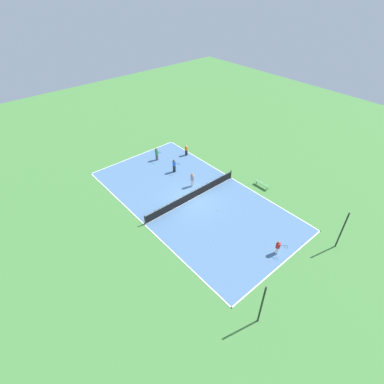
# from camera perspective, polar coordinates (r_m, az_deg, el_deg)

# --- Properties ---
(ground_plane) EXTENTS (80.00, 80.00, 0.00)m
(ground_plane) POSITION_cam_1_polar(r_m,az_deg,el_deg) (29.96, 0.00, -1.36)
(ground_plane) COLOR #47843D
(court_surface) EXTENTS (11.42, 21.66, 0.02)m
(court_surface) POSITION_cam_1_polar(r_m,az_deg,el_deg) (29.96, 0.00, -1.35)
(court_surface) COLOR #4C729E
(court_surface) RESTS_ON ground_plane
(tennis_net) EXTENTS (11.22, 0.10, 0.99)m
(tennis_net) POSITION_cam_1_polar(r_m,az_deg,el_deg) (29.63, 0.00, -0.57)
(tennis_net) COLOR black
(tennis_net) RESTS_ON court_surface
(bench) EXTENTS (0.36, 1.70, 0.45)m
(bench) POSITION_cam_1_polar(r_m,az_deg,el_deg) (32.22, 13.20, 1.54)
(bench) COLOR #4C8C4C
(bench) RESTS_ON ground_plane
(player_baseline_gray) EXTENTS (0.40, 0.40, 1.63)m
(player_baseline_gray) POSITION_cam_1_polar(r_m,az_deg,el_deg) (31.13, 0.03, 2.54)
(player_baseline_gray) COLOR white
(player_baseline_gray) RESTS_ON court_surface
(player_far_green) EXTENTS (0.37, 0.94, 1.59)m
(player_far_green) POSITION_cam_1_polar(r_m,az_deg,el_deg) (35.81, -6.76, 7.35)
(player_far_green) COLOR #4C4C51
(player_far_green) RESTS_ON court_surface
(player_coach_red) EXTENTS (0.68, 0.99, 1.37)m
(player_coach_red) POSITION_cam_1_polar(r_m,az_deg,el_deg) (25.29, 16.06, -9.97)
(player_coach_red) COLOR white
(player_coach_red) RESTS_ON court_surface
(player_center_orange) EXTENTS (0.48, 0.48, 1.36)m
(player_center_orange) POSITION_cam_1_polar(r_m,az_deg,el_deg) (36.62, -1.09, 8.09)
(player_center_orange) COLOR black
(player_center_orange) RESTS_ON court_surface
(player_near_blue) EXTENTS (0.57, 0.99, 1.60)m
(player_near_blue) POSITION_cam_1_polar(r_m,az_deg,el_deg) (33.44, -3.41, 5.19)
(player_near_blue) COLOR black
(player_near_blue) RESTS_ON court_surface
(tennis_ball_far_baseline) EXTENTS (0.07, 0.07, 0.07)m
(tennis_ball_far_baseline) POSITION_cam_1_polar(r_m,az_deg,el_deg) (25.83, 4.31, -9.25)
(tennis_ball_far_baseline) COLOR #CCE033
(tennis_ball_far_baseline) RESTS_ON court_surface
(tennis_ball_right_alley) EXTENTS (0.07, 0.07, 0.07)m
(tennis_ball_right_alley) POSITION_cam_1_polar(r_m,az_deg,el_deg) (28.71, 4.80, -3.44)
(tennis_ball_right_alley) COLOR #CCE033
(tennis_ball_right_alley) RESTS_ON court_surface
(fence_post_back_left) EXTENTS (0.12, 0.12, 3.74)m
(fence_post_back_left) POSITION_cam_1_polar(r_m,az_deg,el_deg) (26.88, 26.66, -6.55)
(fence_post_back_left) COLOR black
(fence_post_back_left) RESTS_ON ground_plane
(fence_post_back_right) EXTENTS (0.12, 0.12, 3.74)m
(fence_post_back_right) POSITION_cam_1_polar(r_m,az_deg,el_deg) (20.46, 13.12, -20.22)
(fence_post_back_right) COLOR black
(fence_post_back_right) RESTS_ON ground_plane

